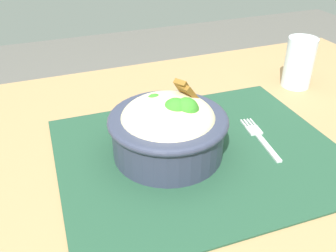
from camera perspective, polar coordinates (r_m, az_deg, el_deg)
table at (r=0.63m, az=2.77°, el=-11.18°), size 1.21×0.81×0.75m
placemat at (r=0.59m, az=4.95°, el=-4.15°), size 0.45×0.37×0.00m
bowl at (r=0.56m, az=0.05°, el=-0.14°), size 0.18×0.18×0.12m
fork at (r=0.64m, az=13.96°, el=-1.65°), size 0.03×0.13×0.00m
drinking_glass at (r=0.84m, az=19.56°, el=8.80°), size 0.06×0.06×0.11m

